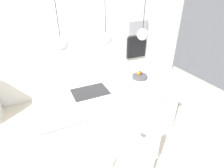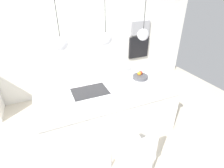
{
  "view_description": "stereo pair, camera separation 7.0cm",
  "coord_description": "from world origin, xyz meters",
  "px_view_note": "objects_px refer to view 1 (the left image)",
  "views": [
    {
      "loc": [
        -0.95,
        -2.25,
        2.32
      ],
      "look_at": [
        0.1,
        0.0,
        0.95
      ],
      "focal_mm": 27.61,
      "sensor_mm": 36.0,
      "label": 1
    },
    {
      "loc": [
        -0.88,
        -2.28,
        2.32
      ],
      "look_at": [
        0.1,
        0.0,
        0.95
      ],
      "focal_mm": 27.61,
      "sensor_mm": 36.0,
      "label": 2
    }
  ],
  "objects_px": {
    "fruit_bowl": "(140,76)",
    "chair_near": "(136,152)",
    "oven": "(136,47)",
    "microwave": "(138,28)"
  },
  "relations": [
    {
      "from": "fruit_bowl",
      "to": "oven",
      "type": "distance_m",
      "value": 1.73
    },
    {
      "from": "fruit_bowl",
      "to": "chair_near",
      "type": "height_order",
      "value": "fruit_bowl"
    },
    {
      "from": "fruit_bowl",
      "to": "microwave",
      "type": "bearing_deg",
      "value": 60.13
    },
    {
      "from": "oven",
      "to": "chair_near",
      "type": "height_order",
      "value": "oven"
    },
    {
      "from": "oven",
      "to": "chair_near",
      "type": "xyz_separation_m",
      "value": [
        -1.59,
        -2.6,
        -0.45
      ]
    },
    {
      "from": "fruit_bowl",
      "to": "chair_near",
      "type": "distance_m",
      "value": 1.39
    },
    {
      "from": "oven",
      "to": "chair_near",
      "type": "distance_m",
      "value": 3.08
    },
    {
      "from": "microwave",
      "to": "oven",
      "type": "bearing_deg",
      "value": 0.0
    },
    {
      "from": "chair_near",
      "to": "fruit_bowl",
      "type": "bearing_deg",
      "value": 56.35
    },
    {
      "from": "oven",
      "to": "chair_near",
      "type": "relative_size",
      "value": 0.65
    }
  ]
}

